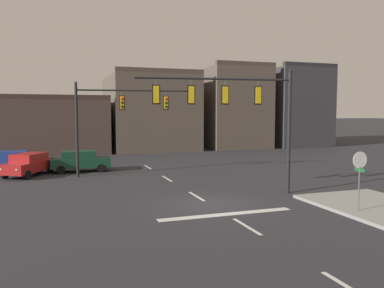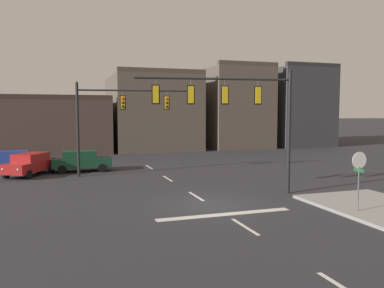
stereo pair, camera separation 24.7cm
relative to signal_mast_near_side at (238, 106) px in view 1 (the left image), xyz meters
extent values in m
plane|color=#2B2B30|center=(-2.25, -1.60, -4.94)|extent=(400.00, 400.00, 0.00)
cube|color=silver|center=(-2.25, -3.60, -4.94)|extent=(6.40, 0.50, 0.01)
cube|color=silver|center=(-2.25, -5.60, -4.94)|extent=(0.16, 2.40, 0.01)
cube|color=silver|center=(-2.25, 0.40, -4.94)|extent=(0.16, 2.40, 0.01)
cube|color=silver|center=(-2.25, 6.40, -4.94)|extent=(0.16, 2.40, 0.01)
cube|color=silver|center=(-2.25, 12.40, -4.94)|extent=(0.16, 2.40, 0.01)
cylinder|color=black|center=(2.97, -0.46, -1.53)|extent=(0.20, 0.20, 6.81)
cylinder|color=black|center=(-1.27, 0.18, 1.42)|extent=(8.49, 1.38, 0.12)
sphere|color=black|center=(2.97, -0.46, 1.92)|extent=(0.18, 0.18, 0.18)
cylinder|color=#56565B|center=(1.12, -0.18, 1.19)|extent=(0.03, 0.03, 0.35)
cube|color=gold|center=(1.12, -0.18, 0.56)|extent=(0.33, 0.28, 0.90)
sphere|color=red|center=(1.14, -0.05, 0.85)|extent=(0.20, 0.20, 0.20)
sphere|color=#2D2314|center=(1.14, -0.05, 0.56)|extent=(0.20, 0.20, 0.20)
sphere|color=black|center=(1.14, -0.05, 0.28)|extent=(0.20, 0.20, 0.20)
cube|color=black|center=(1.12, -0.20, 0.56)|extent=(0.42, 0.09, 1.02)
cylinder|color=#56565B|center=(-0.72, 0.09, 1.19)|extent=(0.03, 0.03, 0.35)
cube|color=gold|center=(-0.72, 0.09, 0.56)|extent=(0.33, 0.28, 0.90)
sphere|color=red|center=(-0.70, 0.22, 0.85)|extent=(0.20, 0.20, 0.20)
sphere|color=#2D2314|center=(-0.70, 0.22, 0.56)|extent=(0.20, 0.20, 0.20)
sphere|color=black|center=(-0.70, 0.22, 0.28)|extent=(0.20, 0.20, 0.20)
cube|color=black|center=(-0.72, 0.07, 0.56)|extent=(0.42, 0.09, 1.02)
cylinder|color=#56565B|center=(-2.56, 0.37, 1.19)|extent=(0.03, 0.03, 0.35)
cube|color=gold|center=(-2.56, 0.37, 0.56)|extent=(0.33, 0.28, 0.90)
sphere|color=red|center=(-2.54, 0.50, 0.85)|extent=(0.20, 0.20, 0.20)
sphere|color=#2D2314|center=(-2.54, 0.50, 0.56)|extent=(0.20, 0.20, 0.20)
sphere|color=black|center=(-2.54, 0.50, 0.28)|extent=(0.20, 0.20, 0.20)
cube|color=black|center=(-2.57, 0.35, 0.56)|extent=(0.42, 0.09, 1.02)
cylinder|color=#56565B|center=(-4.41, 0.64, 1.19)|extent=(0.03, 0.03, 0.35)
cube|color=gold|center=(-4.41, 0.64, 0.56)|extent=(0.33, 0.28, 0.90)
sphere|color=red|center=(-4.39, 0.77, 0.85)|extent=(0.20, 0.20, 0.20)
sphere|color=#2D2314|center=(-4.39, 0.77, 0.56)|extent=(0.20, 0.20, 0.20)
sphere|color=black|center=(-4.39, 0.77, 0.28)|extent=(0.20, 0.20, 0.20)
cube|color=black|center=(-4.41, 0.62, 0.56)|extent=(0.42, 0.09, 1.02)
cylinder|color=black|center=(-8.01, 9.25, -1.66)|extent=(0.20, 0.20, 6.56)
cylinder|color=black|center=(-3.95, 8.68, 1.17)|extent=(8.14, 1.26, 0.12)
sphere|color=black|center=(-8.01, 9.25, 1.67)|extent=(0.18, 0.18, 0.18)
cylinder|color=#56565B|center=(-4.88, 8.81, 0.94)|extent=(0.03, 0.03, 0.35)
cube|color=gold|center=(-4.88, 8.81, 0.31)|extent=(0.33, 0.28, 0.90)
sphere|color=red|center=(-4.90, 8.68, 0.60)|extent=(0.20, 0.20, 0.20)
sphere|color=#2D2314|center=(-4.90, 8.68, 0.31)|extent=(0.20, 0.20, 0.20)
sphere|color=black|center=(-4.90, 8.68, 0.03)|extent=(0.20, 0.20, 0.20)
cube|color=black|center=(-4.88, 8.83, 0.31)|extent=(0.42, 0.09, 1.02)
cylinder|color=#56565B|center=(-1.76, 8.37, 0.94)|extent=(0.03, 0.03, 0.35)
cube|color=gold|center=(-1.76, 8.37, 0.31)|extent=(0.33, 0.28, 0.90)
sphere|color=red|center=(-1.78, 8.24, 0.60)|extent=(0.20, 0.20, 0.20)
sphere|color=#2D2314|center=(-1.78, 8.24, 0.31)|extent=(0.20, 0.20, 0.20)
sphere|color=black|center=(-1.78, 8.24, 0.03)|extent=(0.20, 0.20, 0.20)
cube|color=black|center=(-1.75, 8.39, 0.31)|extent=(0.42, 0.09, 1.02)
cylinder|color=#56565B|center=(3.44, -5.45, -3.86)|extent=(0.06, 0.06, 2.15)
cylinder|color=white|center=(3.44, -5.45, -2.49)|extent=(0.76, 0.03, 0.76)
cylinder|color=#B21414|center=(3.44, -5.44, -2.49)|extent=(0.68, 0.03, 0.68)
cube|color=#19592D|center=(3.44, -5.45, -2.94)|extent=(0.02, 0.64, 0.16)
cube|color=navy|center=(-12.88, 13.20, -4.24)|extent=(4.57, 2.27, 0.70)
cube|color=navy|center=(-12.73, 13.19, -3.61)|extent=(2.62, 1.86, 0.56)
cube|color=#2D3842|center=(-11.57, 13.06, -3.63)|extent=(0.38, 1.53, 0.46)
cylinder|color=black|center=(-11.53, 12.20, -4.62)|extent=(0.66, 0.29, 0.64)
cylinder|color=black|center=(-11.34, 13.89, -4.62)|extent=(0.66, 0.29, 0.64)
cube|color=maroon|center=(-10.71, 12.97, -4.16)|extent=(0.19, 1.36, 0.12)
cube|color=#143D28|center=(-7.65, 11.68, -4.24)|extent=(4.46, 1.94, 0.70)
cube|color=#143D28|center=(-7.80, 11.68, -3.61)|extent=(2.51, 1.68, 0.56)
cube|color=#2D3842|center=(-7.04, 11.66, -3.63)|extent=(0.30, 1.53, 0.47)
cube|color=#2D3842|center=(-8.97, 11.72, -3.63)|extent=(0.27, 1.53, 0.46)
cylinder|color=black|center=(-6.18, 12.48, -4.62)|extent=(0.65, 0.24, 0.64)
cylinder|color=black|center=(-6.23, 10.78, -4.62)|extent=(0.65, 0.24, 0.64)
cylinder|color=black|center=(-9.08, 12.57, -4.62)|extent=(0.65, 0.24, 0.64)
cylinder|color=black|center=(-9.13, 10.87, -4.62)|extent=(0.65, 0.24, 0.64)
sphere|color=silver|center=(-5.46, 12.18, -4.19)|extent=(0.16, 0.16, 0.16)
sphere|color=silver|center=(-5.49, 11.03, -4.19)|extent=(0.16, 0.16, 0.16)
cube|color=maroon|center=(-9.83, 11.75, -4.16)|extent=(0.08, 1.37, 0.12)
cube|color=#A81E1E|center=(-11.35, 10.84, -4.24)|extent=(3.74, 4.71, 0.70)
cube|color=#A81E1E|center=(-11.27, 10.97, -3.61)|extent=(2.61, 2.93, 0.56)
cube|color=#2D3842|center=(-11.65, 10.31, -3.63)|extent=(1.44, 0.97, 0.47)
cube|color=#2D3842|center=(-10.69, 11.99, -3.63)|extent=(1.43, 0.94, 0.46)
cylinder|color=black|center=(-11.32, 9.16, -4.62)|extent=(0.51, 0.67, 0.64)
cylinder|color=black|center=(-12.80, 10.00, -4.62)|extent=(0.51, 0.67, 0.64)
cylinder|color=black|center=(-9.89, 11.68, -4.62)|extent=(0.51, 0.67, 0.64)
cylinder|color=black|center=(-11.37, 12.52, -4.62)|extent=(0.51, 0.67, 0.64)
sphere|color=silver|center=(-11.92, 8.66, -4.19)|extent=(0.16, 0.16, 0.16)
sphere|color=silver|center=(-12.92, 9.23, -4.19)|extent=(0.16, 0.16, 0.16)
cube|color=maroon|center=(-10.27, 12.74, -4.16)|extent=(1.21, 0.71, 0.12)
cube|color=#473833|center=(-9.67, 28.87, -2.03)|extent=(11.67, 12.16, 5.82)
cube|color=#3A2B26|center=(-9.67, 23.09, 1.14)|extent=(11.67, 0.60, 0.50)
cube|color=brown|center=(1.68, 28.94, -0.52)|extent=(9.98, 12.30, 8.85)
cube|color=#493F35|center=(1.68, 23.09, 4.16)|extent=(9.98, 0.60, 0.50)
cube|color=brown|center=(12.15, 27.80, 0.06)|extent=(7.70, 10.02, 10.00)
cube|color=#493F35|center=(12.15, 23.09, 5.32)|extent=(7.70, 0.60, 0.50)
cube|color=#38383D|center=(21.20, 28.81, 0.17)|extent=(7.77, 12.04, 10.21)
cube|color=#2B2B30|center=(21.20, 23.09, 5.52)|extent=(7.77, 0.60, 0.50)
camera|label=1|loc=(-9.43, -19.59, -0.31)|focal=36.98mm
camera|label=2|loc=(-9.20, -19.67, -0.31)|focal=36.98mm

